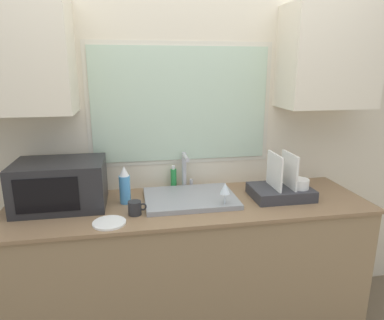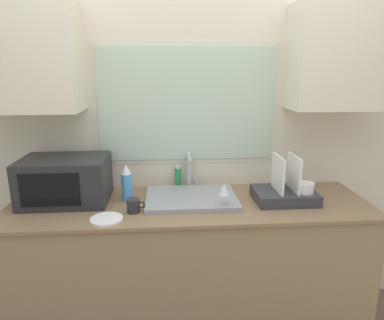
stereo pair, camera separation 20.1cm
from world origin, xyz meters
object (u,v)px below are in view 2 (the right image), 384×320
object	(u,v)px
microwave	(66,180)
faucet	(189,168)
dish_rack	(286,192)
soap_bottle	(178,178)
wine_glass	(224,191)
spray_bottle	(127,183)
mug_near_sink	(134,206)

from	to	relation	value
microwave	faucet	bearing A→B (deg)	12.59
faucet	dish_rack	xyz separation A→B (m)	(0.59, -0.27, -0.09)
microwave	soap_bottle	bearing A→B (deg)	15.73
dish_rack	soap_bottle	world-z (taller)	dish_rack
faucet	wine_glass	world-z (taller)	faucet
wine_glass	dish_rack	bearing A→B (deg)	14.97
dish_rack	spray_bottle	world-z (taller)	dish_rack
mug_near_sink	spray_bottle	bearing A→B (deg)	106.57
spray_bottle	mug_near_sink	size ratio (longest dim) A/B	2.24
spray_bottle	soap_bottle	bearing A→B (deg)	33.12
soap_bottle	mug_near_sink	bearing A→B (deg)	-124.10
faucet	wine_glass	bearing A→B (deg)	-65.50
faucet	mug_near_sink	world-z (taller)	faucet
faucet	microwave	distance (m)	0.80
dish_rack	mug_near_sink	distance (m)	0.94
mug_near_sink	wine_glass	size ratio (longest dim) A/B	0.66
spray_bottle	soap_bottle	distance (m)	0.39
faucet	spray_bottle	xyz separation A→B (m)	(-0.40, -0.19, -0.03)
faucet	dish_rack	world-z (taller)	dish_rack
microwave	mug_near_sink	size ratio (longest dim) A/B	4.86
mug_near_sink	wine_glass	bearing A→B (deg)	-0.67
faucet	wine_glass	size ratio (longest dim) A/B	1.58
spray_bottle	mug_near_sink	distance (m)	0.21
dish_rack	mug_near_sink	xyz separation A→B (m)	(-0.93, -0.10, -0.02)
dish_rack	soap_bottle	xyz separation A→B (m)	(-0.66, 0.30, 0.01)
dish_rack	wine_glass	bearing A→B (deg)	-165.03
microwave	dish_rack	distance (m)	1.37
faucet	spray_bottle	size ratio (longest dim) A/B	1.07
faucet	microwave	bearing A→B (deg)	-167.41
microwave	wine_glass	size ratio (longest dim) A/B	3.20
microwave	soap_bottle	size ratio (longest dim) A/B	3.17
dish_rack	wine_glass	world-z (taller)	dish_rack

